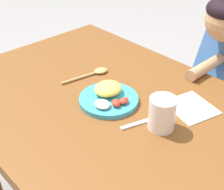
% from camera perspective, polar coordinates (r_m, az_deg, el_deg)
% --- Properties ---
extents(dining_table, '(1.39, 0.81, 0.67)m').
position_cam_1_polar(dining_table, '(1.06, 3.45, -8.19)').
color(dining_table, brown).
rests_on(dining_table, ground_plane).
extents(plate, '(0.20, 0.20, 0.06)m').
position_cam_1_polar(plate, '(1.05, -0.74, -0.32)').
color(plate, teal).
rests_on(plate, dining_table).
extents(fork, '(0.08, 0.19, 0.01)m').
position_cam_1_polar(fork, '(0.98, 7.00, -4.44)').
color(fork, silver).
rests_on(fork, dining_table).
extents(spoon, '(0.06, 0.20, 0.02)m').
position_cam_1_polar(spoon, '(1.21, -3.26, 4.04)').
color(spoon, tan).
rests_on(spoon, dining_table).
extents(drinking_cup, '(0.08, 0.08, 0.10)m').
position_cam_1_polar(drinking_cup, '(0.93, 9.08, -3.33)').
color(drinking_cup, silver).
rests_on(drinking_cup, dining_table).
extents(person, '(0.22, 0.38, 0.95)m').
position_cam_1_polar(person, '(1.49, 18.97, 0.93)').
color(person, '#384364').
rests_on(person, ground_plane).
extents(napkin, '(0.18, 0.17, 0.00)m').
position_cam_1_polar(napkin, '(1.06, 14.13, -2.21)').
color(napkin, white).
rests_on(napkin, dining_table).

